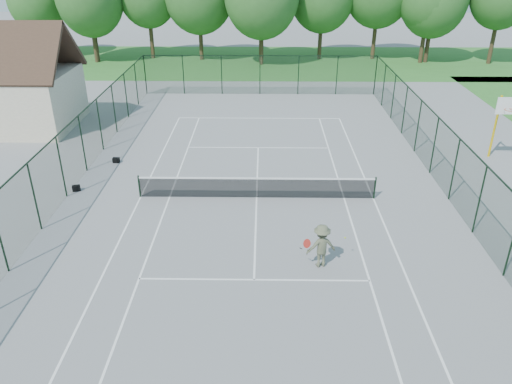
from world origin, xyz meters
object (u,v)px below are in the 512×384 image
tennis_net (257,187)px  sports_bag_a (76,188)px  tennis_player (321,246)px  basketball_goal (502,115)px

tennis_net → sports_bag_a: 8.76m
tennis_net → sports_bag_a: (-8.73, 0.58, -0.43)m
sports_bag_a → tennis_player: bearing=-43.4°
tennis_net → basketball_goal: bearing=20.2°
tennis_net → tennis_player: bearing=-65.9°
sports_bag_a → tennis_player: size_ratio=0.20×
basketball_goal → sports_bag_a: size_ratio=10.11×
tennis_net → tennis_player: 5.99m
tennis_player → sports_bag_a: bearing=151.6°
sports_bag_a → basketball_goal: bearing=-4.1°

